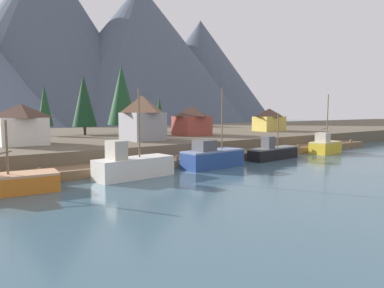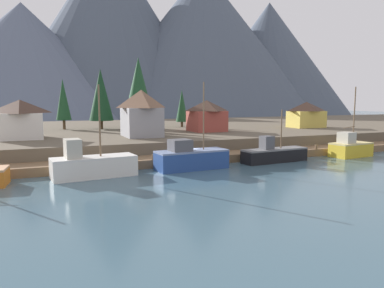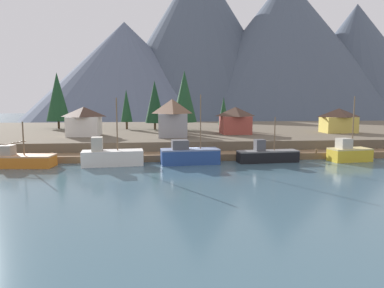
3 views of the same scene
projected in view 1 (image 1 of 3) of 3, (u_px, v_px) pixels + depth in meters
ground_plane at (134, 154)px, 61.20m from camera, size 400.00×400.00×1.00m
dock at (194, 160)px, 46.65m from camera, size 80.00×4.00×1.60m
shoreline_bank at (107, 139)px, 70.66m from camera, size 400.00×56.00×2.50m
mountain_central_peak at (46, 36)px, 175.21m from camera, size 111.00×111.00×88.94m
mountain_east_peak at (141, 55)px, 190.09m from camera, size 118.48×118.48×75.27m
mountain_far_ridge at (200, 72)px, 209.43m from camera, size 88.02×88.02×60.58m
fishing_boat_white at (133, 166)px, 36.67m from camera, size 8.71×3.85×9.52m
fishing_boat_blue at (212, 157)px, 43.30m from camera, size 8.55×3.58×9.99m
fishing_boat_black at (273, 152)px, 50.48m from camera, size 9.26×3.03×6.72m
fishing_boat_yellow at (325, 146)px, 57.63m from camera, size 6.36×3.58×9.75m
house_grey at (142, 117)px, 53.73m from camera, size 5.38×6.57×6.94m
house_yellow at (269, 119)px, 78.33m from camera, size 6.88×4.60×5.07m
house_white at (22, 124)px, 46.57m from camera, size 6.04×6.05×5.48m
house_red at (192, 120)px, 65.08m from camera, size 5.89×5.78×5.39m
conifer_near_left at (45, 106)px, 62.45m from camera, size 2.74×2.74×9.30m
conifer_near_right at (159, 112)px, 73.82m from camera, size 2.45×2.45×7.53m
conifer_mid_left at (84, 101)px, 64.85m from camera, size 4.51×4.51×11.23m
conifer_mid_right at (122, 95)px, 66.92m from camera, size 5.65×5.65×13.36m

